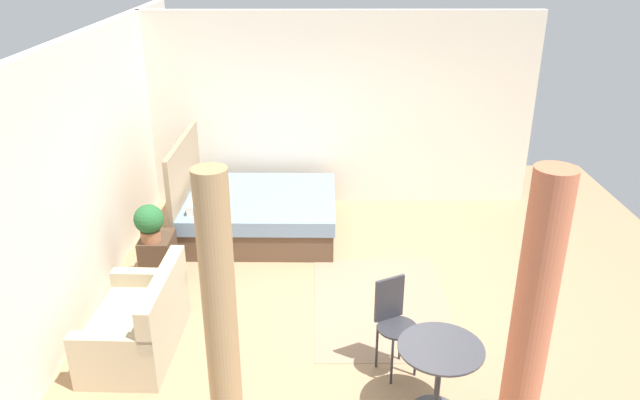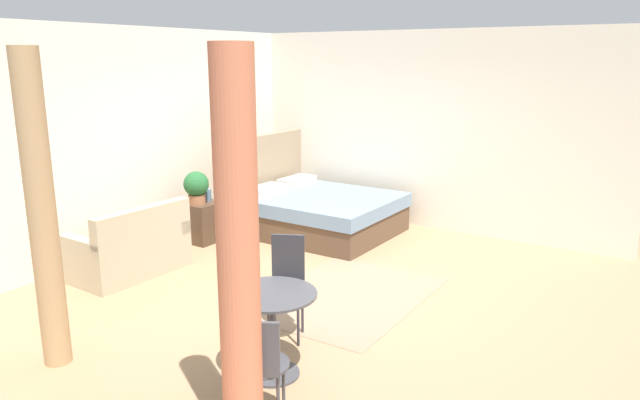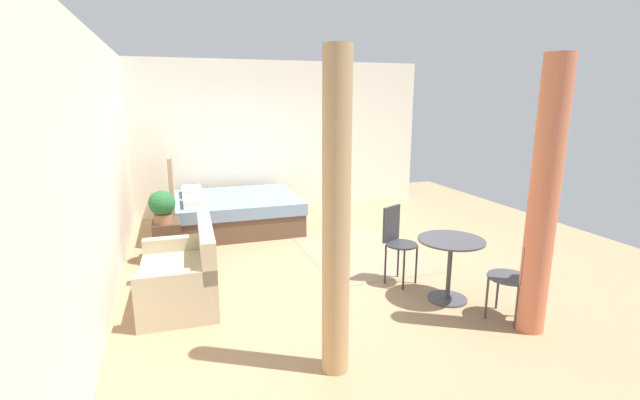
# 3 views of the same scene
# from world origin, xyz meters

# --- Properties ---
(ground_plane) EXTENTS (8.70, 8.67, 0.02)m
(ground_plane) POSITION_xyz_m (0.00, 0.00, -0.01)
(ground_plane) COLOR #9E7A56
(wall_back) EXTENTS (8.70, 0.12, 2.84)m
(wall_back) POSITION_xyz_m (0.00, 2.84, 1.42)
(wall_back) COLOR silver
(wall_back) RESTS_ON ground
(wall_right) EXTENTS (0.12, 5.67, 2.84)m
(wall_right) POSITION_xyz_m (2.85, 0.00, 1.42)
(wall_right) COLOR silver
(wall_right) RESTS_ON ground
(area_rug) EXTENTS (2.06, 1.48, 0.01)m
(area_rug) POSITION_xyz_m (-0.11, -0.38, 0.00)
(area_rug) COLOR #93755B
(area_rug) RESTS_ON ground
(bed) EXTENTS (1.78, 2.06, 1.34)m
(bed) POSITION_xyz_m (1.70, 1.18, 0.31)
(bed) COLOR brown
(bed) RESTS_ON ground
(couch) EXTENTS (1.30, 0.82, 0.83)m
(couch) POSITION_xyz_m (-0.90, 2.07, 0.28)
(couch) COLOR tan
(couch) RESTS_ON ground
(nightstand) EXTENTS (0.47, 0.36, 0.54)m
(nightstand) POSITION_xyz_m (0.49, 2.21, 0.27)
(nightstand) COLOR #473323
(nightstand) RESTS_ON ground
(potted_plant) EXTENTS (0.34, 0.34, 0.44)m
(potted_plant) POSITION_xyz_m (0.39, 2.24, 0.79)
(potted_plant) COLOR #935B3D
(potted_plant) RESTS_ON nightstand
(vase) EXTENTS (0.10, 0.10, 0.16)m
(vase) POSITION_xyz_m (0.61, 2.26, 0.62)
(vase) COLOR slate
(vase) RESTS_ON nightstand
(balcony_table) EXTENTS (0.71, 0.71, 0.70)m
(balcony_table) POSITION_xyz_m (-1.80, -0.68, 0.49)
(balcony_table) COLOR #3F3F44
(balcony_table) RESTS_ON ground
(cafe_chair_near_window) EXTENTS (0.56, 0.56, 0.83)m
(cafe_chair_near_window) POSITION_xyz_m (-2.42, -1.02, 0.50)
(cafe_chair_near_window) COLOR #3F3F44
(cafe_chair_near_window) RESTS_ON ground
(cafe_chair_near_couch) EXTENTS (0.50, 0.50, 0.92)m
(cafe_chair_near_couch) POSITION_xyz_m (-1.17, -0.37, 0.56)
(cafe_chair_near_couch) COLOR #2D2D33
(cafe_chair_near_couch) RESTS_ON ground
(curtain_left) EXTENTS (0.26, 0.26, 2.54)m
(curtain_left) POSITION_xyz_m (-2.60, -1.05, 1.27)
(curtain_left) COLOR #D1704C
(curtain_left) RESTS_ON ground
(curtain_right) EXTENTS (0.22, 0.22, 2.54)m
(curtain_right) POSITION_xyz_m (-2.60, 0.95, 1.27)
(curtain_right) COLOR tan
(curtain_right) RESTS_ON ground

